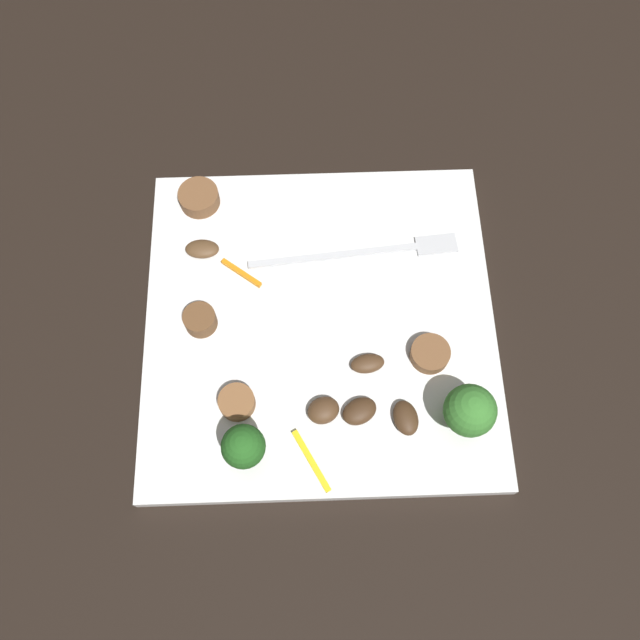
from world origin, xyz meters
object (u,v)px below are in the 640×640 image
at_px(sausage_slice_2, 200,316).
at_px(fork, 369,252).
at_px(broccoli_floret_1, 244,447).
at_px(plate, 320,323).
at_px(mushroom_0, 202,249).
at_px(sausage_slice_1, 199,198).
at_px(mushroom_1, 406,418).
at_px(pepper_strip_0, 241,273).
at_px(mushroom_2, 367,363).
at_px(mushroom_3, 320,410).
at_px(broccoli_floret_0, 470,411).
at_px(sausage_slice_3, 237,402).
at_px(pepper_strip_1, 311,461).
at_px(mushroom_4, 359,411).
at_px(sausage_slice_0, 430,354).

bearing_deg(sausage_slice_2, fork, 22.06).
bearing_deg(broccoli_floret_1, plate, 62.06).
bearing_deg(mushroom_0, sausage_slice_1, 94.51).
xyz_separation_m(mushroom_1, pepper_strip_0, (-0.13, 0.13, -0.00)).
height_order(plate, mushroom_2, mushroom_2).
distance_m(mushroom_2, mushroom_3, 0.05).
bearing_deg(pepper_strip_0, mushroom_3, -62.98).
xyz_separation_m(broccoli_floret_0, sausage_slice_3, (-0.17, 0.02, -0.03)).
distance_m(sausage_slice_3, mushroom_3, 0.06).
xyz_separation_m(sausage_slice_2, pepper_strip_1, (0.09, -0.12, -0.01)).
bearing_deg(mushroom_0, fork, -2.50).
xyz_separation_m(plate, mushroom_2, (0.04, -0.04, 0.01)).
bearing_deg(mushroom_4, sausage_slice_1, 123.62).
xyz_separation_m(sausage_slice_3, mushroom_3, (0.06, -0.01, 0.00)).
distance_m(broccoli_floret_0, sausage_slice_1, 0.29).
xyz_separation_m(mushroom_3, mushroom_4, (0.03, -0.00, -0.00)).
bearing_deg(plate, mushroom_1, -53.66).
relative_size(mushroom_3, pepper_strip_1, 0.48).
bearing_deg(mushroom_1, pepper_strip_1, -157.80).
bearing_deg(mushroom_2, mushroom_3, -136.33).
distance_m(sausage_slice_1, pepper_strip_1, 0.25).
xyz_separation_m(sausage_slice_2, sausage_slice_3, (0.03, -0.07, -0.00)).
height_order(fork, broccoli_floret_0, broccoli_floret_0).
distance_m(sausage_slice_3, mushroom_2, 0.11).
distance_m(mushroom_0, mushroom_4, 0.19).
height_order(broccoli_floret_1, sausage_slice_0, broccoli_floret_1).
distance_m(plate, pepper_strip_0, 0.08).
height_order(sausage_slice_1, pepper_strip_0, sausage_slice_1).
xyz_separation_m(broccoli_floret_1, sausage_slice_3, (-0.01, 0.04, -0.03)).
xyz_separation_m(sausage_slice_0, mushroom_3, (-0.09, -0.04, 0.00)).
relative_size(mushroom_2, mushroom_3, 1.08).
distance_m(fork, mushroom_3, 0.15).
height_order(plate, pepper_strip_1, pepper_strip_1).
distance_m(plate, mushroom_2, 0.06).
relative_size(sausage_slice_1, mushroom_2, 1.30).
bearing_deg(pepper_strip_1, mushroom_0, 115.72).
relative_size(mushroom_0, mushroom_3, 1.15).
bearing_deg(mushroom_2, sausage_slice_1, 131.45).
bearing_deg(pepper_strip_1, sausage_slice_0, 39.94).
xyz_separation_m(sausage_slice_3, mushroom_1, (0.13, -0.02, -0.00)).
height_order(sausage_slice_3, mushroom_2, sausage_slice_3).
height_order(plate, broccoli_floret_1, broccoli_floret_1).
bearing_deg(broccoli_floret_0, mushroom_4, 173.21).
relative_size(sausage_slice_2, mushroom_1, 0.95).
bearing_deg(sausage_slice_0, pepper_strip_0, 152.62).
relative_size(broccoli_floret_1, sausage_slice_3, 1.80).
height_order(sausage_slice_0, mushroom_3, mushroom_3).
bearing_deg(pepper_strip_1, sausage_slice_2, 126.09).
xyz_separation_m(sausage_slice_0, mushroom_0, (-0.19, 0.10, -0.00)).
xyz_separation_m(sausage_slice_3, pepper_strip_0, (0.00, 0.11, -0.00)).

